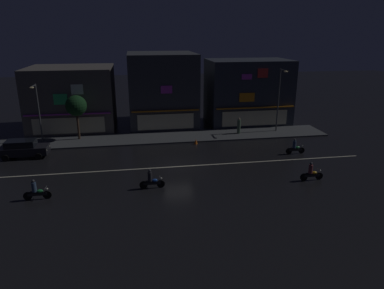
% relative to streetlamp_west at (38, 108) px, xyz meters
% --- Properties ---
extents(ground_plane, '(140.00, 140.00, 0.00)m').
position_rel_streetlamp_west_xyz_m(ground_plane, '(13.31, -9.13, -3.79)').
color(ground_plane, black).
extents(lane_divider_stripe, '(34.12, 0.16, 0.01)m').
position_rel_streetlamp_west_xyz_m(lane_divider_stripe, '(13.31, -9.13, -3.78)').
color(lane_divider_stripe, beige).
rests_on(lane_divider_stripe, ground).
extents(sidewalk_far, '(35.91, 4.38, 0.14)m').
position_rel_streetlamp_west_xyz_m(sidewalk_far, '(13.31, -0.31, -3.72)').
color(sidewalk_far, '#424447').
rests_on(sidewalk_far, ground).
extents(storefront_left_block, '(10.13, 6.65, 7.95)m').
position_rel_streetlamp_west_xyz_m(storefront_left_block, '(24.08, 5.12, 0.19)').
color(storefront_left_block, '#2D333D').
rests_on(storefront_left_block, ground).
extents(storefront_center_block, '(8.14, 9.21, 8.80)m').
position_rel_streetlamp_west_xyz_m(storefront_center_block, '(13.31, 6.41, 0.61)').
color(storefront_center_block, '#383A3F').
rests_on(storefront_center_block, ground).
extents(storefront_right_block, '(9.68, 8.61, 7.33)m').
position_rel_streetlamp_west_xyz_m(storefront_right_block, '(2.53, 6.10, -0.13)').
color(storefront_right_block, '#56514C').
rests_on(storefront_right_block, ground).
extents(streetlamp_west, '(0.44, 1.64, 6.06)m').
position_rel_streetlamp_west_xyz_m(streetlamp_west, '(0.00, 0.00, 0.00)').
color(streetlamp_west, '#47494C').
rests_on(streetlamp_west, sidewalk_far).
extents(streetlamp_mid, '(0.44, 1.64, 7.17)m').
position_rel_streetlamp_west_xyz_m(streetlamp_mid, '(26.13, -0.11, 0.58)').
color(streetlamp_mid, '#47494C').
rests_on(streetlamp_mid, sidewalk_far).
extents(pedestrian_on_sidewalk, '(0.38, 0.38, 1.81)m').
position_rel_streetlamp_west_xyz_m(pedestrian_on_sidewalk, '(21.44, -0.29, -2.81)').
color(pedestrian_on_sidewalk, '#4C664C').
rests_on(pedestrian_on_sidewalk, sidewalk_far).
extents(street_tree, '(2.20, 2.20, 4.76)m').
position_rel_streetlamp_west_xyz_m(street_tree, '(3.74, 0.44, -0.02)').
color(street_tree, '#473323').
rests_on(street_tree, sidewalk_far).
extents(parked_car_near_kerb, '(4.30, 1.98, 1.67)m').
position_rel_streetlamp_west_xyz_m(parked_car_near_kerb, '(-0.61, -4.38, -2.92)').
color(parked_car_near_kerb, black).
rests_on(parked_car_near_kerb, ground).
extents(motorcycle_lead, '(1.90, 0.60, 1.52)m').
position_rel_streetlamp_west_xyz_m(motorcycle_lead, '(10.80, -13.16, -3.15)').
color(motorcycle_lead, black).
rests_on(motorcycle_lead, ground).
extents(motorcycle_following, '(1.90, 0.60, 1.52)m').
position_rel_streetlamp_west_xyz_m(motorcycle_following, '(23.34, -13.74, -3.15)').
color(motorcycle_following, black).
rests_on(motorcycle_following, ground).
extents(motorcycle_opposite_lane, '(1.90, 0.60, 1.52)m').
position_rel_streetlamp_west_xyz_m(motorcycle_opposite_lane, '(24.85, -7.60, -3.15)').
color(motorcycle_opposite_lane, black).
rests_on(motorcycle_opposite_lane, ground).
extents(motorcycle_trailing_far, '(1.90, 0.60, 1.52)m').
position_rel_streetlamp_west_xyz_m(motorcycle_trailing_far, '(2.76, -13.70, -3.15)').
color(motorcycle_trailing_far, black).
rests_on(motorcycle_trailing_far, ground).
extents(traffic_cone, '(0.36, 0.36, 0.55)m').
position_rel_streetlamp_west_xyz_m(traffic_cone, '(15.98, -3.00, -3.51)').
color(traffic_cone, orange).
rests_on(traffic_cone, ground).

